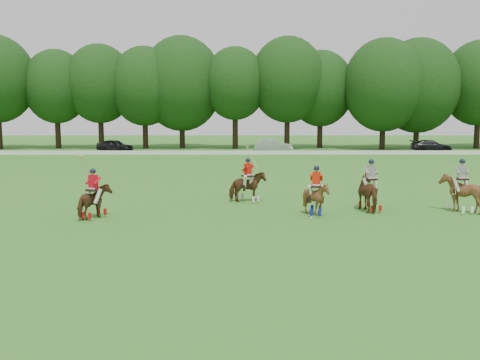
{
  "coord_description": "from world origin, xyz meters",
  "views": [
    {
      "loc": [
        0.34,
        -20.6,
        4.5
      ],
      "look_at": [
        0.43,
        4.2,
        1.4
      ],
      "focal_mm": 40.0,
      "sensor_mm": 36.0,
      "label": 1
    }
  ],
  "objects_px": {
    "car_mid": "(273,145)",
    "polo_ball": "(311,218)",
    "car_right": "(431,146)",
    "car_left": "(115,145)",
    "polo_stripe_b": "(461,193)",
    "polo_red_b": "(248,186)",
    "polo_red_a": "(94,201)",
    "polo_stripe_a": "(370,192)",
    "polo_red_c": "(316,198)"
  },
  "relations": [
    {
      "from": "polo_red_b",
      "to": "polo_stripe_b",
      "type": "distance_m",
      "value": 10.09
    },
    {
      "from": "car_right",
      "to": "polo_red_b",
      "type": "xyz_separation_m",
      "value": [
        -22.34,
        -36.13,
        0.12
      ]
    },
    {
      "from": "polo_red_b",
      "to": "polo_red_c",
      "type": "xyz_separation_m",
      "value": [
        2.95,
        -3.62,
        -0.01
      ]
    },
    {
      "from": "car_left",
      "to": "polo_red_c",
      "type": "bearing_deg",
      "value": -140.49
    },
    {
      "from": "car_right",
      "to": "polo_ball",
      "type": "relative_size",
      "value": 52.51
    },
    {
      "from": "car_mid",
      "to": "car_right",
      "type": "xyz_separation_m",
      "value": [
        18.7,
        0.0,
        -0.05
      ]
    },
    {
      "from": "polo_ball",
      "to": "polo_red_c",
      "type": "bearing_deg",
      "value": 70.03
    },
    {
      "from": "polo_red_c",
      "to": "polo_stripe_a",
      "type": "distance_m",
      "value": 2.88
    },
    {
      "from": "car_mid",
      "to": "polo_ball",
      "type": "height_order",
      "value": "car_mid"
    },
    {
      "from": "polo_red_b",
      "to": "car_left",
      "type": "bearing_deg",
      "value": 112.63
    },
    {
      "from": "polo_red_c",
      "to": "polo_stripe_a",
      "type": "xyz_separation_m",
      "value": [
        2.67,
        1.06,
        0.09
      ]
    },
    {
      "from": "car_mid",
      "to": "polo_stripe_b",
      "type": "relative_size",
      "value": 1.83
    },
    {
      "from": "car_left",
      "to": "polo_stripe_b",
      "type": "distance_m",
      "value": 46.2
    },
    {
      "from": "polo_red_b",
      "to": "polo_ball",
      "type": "xyz_separation_m",
      "value": [
        2.63,
        -4.5,
        -0.76
      ]
    },
    {
      "from": "car_right",
      "to": "polo_red_c",
      "type": "relative_size",
      "value": 2.13
    },
    {
      "from": "polo_stripe_b",
      "to": "polo_ball",
      "type": "xyz_separation_m",
      "value": [
        -7.04,
        -1.61,
        -0.86
      ]
    },
    {
      "from": "car_mid",
      "to": "car_left",
      "type": "bearing_deg",
      "value": 89.92
    },
    {
      "from": "car_mid",
      "to": "car_right",
      "type": "height_order",
      "value": "car_mid"
    },
    {
      "from": "polo_red_a",
      "to": "polo_ball",
      "type": "relative_size",
      "value": 30.13
    },
    {
      "from": "polo_red_b",
      "to": "polo_ball",
      "type": "relative_size",
      "value": 31.08
    },
    {
      "from": "polo_ball",
      "to": "polo_red_a",
      "type": "bearing_deg",
      "value": 178.99
    },
    {
      "from": "polo_red_b",
      "to": "polo_stripe_a",
      "type": "distance_m",
      "value": 6.18
    },
    {
      "from": "car_left",
      "to": "polo_stripe_b",
      "type": "bearing_deg",
      "value": -132.5
    },
    {
      "from": "car_mid",
      "to": "polo_stripe_a",
      "type": "xyz_separation_m",
      "value": [
        1.98,
        -38.69,
        0.14
      ]
    },
    {
      "from": "car_left",
      "to": "car_mid",
      "type": "xyz_separation_m",
      "value": [
        18.7,
        0.0,
        0.01
      ]
    },
    {
      "from": "car_right",
      "to": "polo_stripe_a",
      "type": "xyz_separation_m",
      "value": [
        -16.72,
        -38.69,
        0.2
      ]
    },
    {
      "from": "car_left",
      "to": "polo_red_a",
      "type": "height_order",
      "value": "polo_red_a"
    },
    {
      "from": "car_right",
      "to": "polo_stripe_b",
      "type": "height_order",
      "value": "polo_stripe_b"
    },
    {
      "from": "polo_stripe_b",
      "to": "polo_ball",
      "type": "relative_size",
      "value": 27.31
    },
    {
      "from": "car_left",
      "to": "car_mid",
      "type": "height_order",
      "value": "car_mid"
    },
    {
      "from": "car_left",
      "to": "polo_red_b",
      "type": "relative_size",
      "value": 1.53
    },
    {
      "from": "polo_ball",
      "to": "car_right",
      "type": "bearing_deg",
      "value": 64.12
    },
    {
      "from": "polo_red_a",
      "to": "car_right",
      "type": "bearing_deg",
      "value": 54.33
    },
    {
      "from": "polo_red_b",
      "to": "car_right",
      "type": "bearing_deg",
      "value": 58.26
    },
    {
      "from": "car_right",
      "to": "polo_stripe_a",
      "type": "distance_m",
      "value": 42.15
    },
    {
      "from": "car_right",
      "to": "polo_stripe_b",
      "type": "bearing_deg",
      "value": 166.54
    },
    {
      "from": "polo_red_b",
      "to": "polo_red_c",
      "type": "distance_m",
      "value": 4.67
    },
    {
      "from": "polo_ball",
      "to": "polo_stripe_a",
      "type": "bearing_deg",
      "value": 32.99
    },
    {
      "from": "car_left",
      "to": "polo_stripe_a",
      "type": "distance_m",
      "value": 43.87
    },
    {
      "from": "polo_red_b",
      "to": "polo_stripe_a",
      "type": "relative_size",
      "value": 1.16
    },
    {
      "from": "car_right",
      "to": "car_left",
      "type": "bearing_deg",
      "value": 94.53
    },
    {
      "from": "car_right",
      "to": "polo_ball",
      "type": "xyz_separation_m",
      "value": [
        -19.71,
        -40.63,
        -0.64
      ]
    },
    {
      "from": "car_right",
      "to": "polo_red_b",
      "type": "relative_size",
      "value": 1.69
    },
    {
      "from": "car_right",
      "to": "polo_red_a",
      "type": "height_order",
      "value": "polo_red_a"
    },
    {
      "from": "car_mid",
      "to": "polo_stripe_a",
      "type": "distance_m",
      "value": 38.74
    },
    {
      "from": "polo_red_c",
      "to": "polo_red_b",
      "type": "bearing_deg",
      "value": 129.22
    },
    {
      "from": "polo_stripe_a",
      "to": "polo_red_c",
      "type": "bearing_deg",
      "value": -158.35
    },
    {
      "from": "car_left",
      "to": "polo_ball",
      "type": "distance_m",
      "value": 44.32
    },
    {
      "from": "polo_red_a",
      "to": "polo_stripe_b",
      "type": "distance_m",
      "value": 16.43
    },
    {
      "from": "polo_stripe_a",
      "to": "polo_stripe_b",
      "type": "relative_size",
      "value": 0.98
    }
  ]
}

